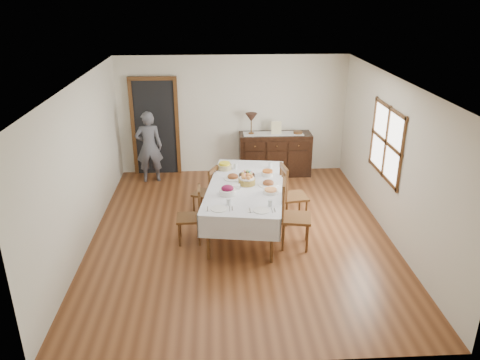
{
  "coord_description": "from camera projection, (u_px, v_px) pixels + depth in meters",
  "views": [
    {
      "loc": [
        -0.4,
        -7.05,
        3.91
      ],
      "look_at": [
        0.0,
        0.1,
        0.95
      ],
      "focal_mm": 35.0,
      "sensor_mm": 36.0,
      "label": 1
    }
  ],
  "objects": [
    {
      "name": "chair_left_far",
      "position": [
        207.0,
        191.0,
        8.52
      ],
      "size": [
        0.51,
        0.51,
        0.93
      ],
      "rotation": [
        0.0,
        0.0,
        -1.99
      ],
      "color": "#533218",
      "rests_on": "ground"
    },
    {
      "name": "ground",
      "position": [
        240.0,
        233.0,
        8.02
      ],
      "size": [
        6.0,
        6.0,
        0.0
      ],
      "primitive_type": "plane",
      "color": "brown"
    },
    {
      "name": "chair_right_near",
      "position": [
        292.0,
        214.0,
        7.44
      ],
      "size": [
        0.54,
        0.54,
        1.13
      ],
      "rotation": [
        0.0,
        0.0,
        1.39
      ],
      "color": "#533218",
      "rests_on": "ground"
    },
    {
      "name": "chair_left_near",
      "position": [
        192.0,
        215.0,
        7.61
      ],
      "size": [
        0.41,
        0.41,
        0.96
      ],
      "rotation": [
        0.0,
        0.0,
        -1.54
      ],
      "color": "#533218",
      "rests_on": "ground"
    },
    {
      "name": "carrot_bowl",
      "position": [
        268.0,
        173.0,
        8.25
      ],
      "size": [
        0.22,
        0.22,
        0.1
      ],
      "color": "white",
      "rests_on": "dining_table"
    },
    {
      "name": "person",
      "position": [
        149.0,
        145.0,
        9.9
      ],
      "size": [
        0.55,
        0.39,
        1.65
      ],
      "primitive_type": "imported",
      "rotation": [
        0.0,
        0.0,
        3.27
      ],
      "color": "#52545D",
      "rests_on": "ground"
    },
    {
      "name": "ham_platter_b",
      "position": [
        268.0,
        183.0,
        7.85
      ],
      "size": [
        0.33,
        0.33,
        0.11
      ],
      "color": "white",
      "rests_on": "dining_table"
    },
    {
      "name": "ham_platter_a",
      "position": [
        233.0,
        177.0,
        8.11
      ],
      "size": [
        0.32,
        0.32,
        0.11
      ],
      "color": "white",
      "rests_on": "dining_table"
    },
    {
      "name": "glass_far_a",
      "position": [
        235.0,
        166.0,
        8.53
      ],
      "size": [
        0.07,
        0.07,
        0.11
      ],
      "color": "silver",
      "rests_on": "dining_table"
    },
    {
      "name": "pineapple_bowl",
      "position": [
        225.0,
        166.0,
        8.52
      ],
      "size": [
        0.26,
        0.26,
        0.13
      ],
      "color": "tan",
      "rests_on": "dining_table"
    },
    {
      "name": "picture_frame",
      "position": [
        276.0,
        128.0,
        10.13
      ],
      "size": [
        0.22,
        0.08,
        0.28
      ],
      "color": "beige",
      "rests_on": "sideboard"
    },
    {
      "name": "setting_right",
      "position": [
        264.0,
        208.0,
        7.0
      ],
      "size": [
        0.44,
        0.31,
        0.1
      ],
      "color": "white",
      "rests_on": "dining_table"
    },
    {
      "name": "runner",
      "position": [
        273.0,
        134.0,
        10.21
      ],
      "size": [
        1.3,
        0.35,
        0.01
      ],
      "color": "white",
      "rests_on": "sideboard"
    },
    {
      "name": "glass_far_b",
      "position": [
        270.0,
        165.0,
        8.58
      ],
      "size": [
        0.07,
        0.07,
        0.11
      ],
      "color": "silver",
      "rests_on": "dining_table"
    },
    {
      "name": "table_lamp",
      "position": [
        251.0,
        118.0,
        10.06
      ],
      "size": [
        0.26,
        0.26,
        0.46
      ],
      "color": "brown",
      "rests_on": "sideboard"
    },
    {
      "name": "dining_table",
      "position": [
        246.0,
        190.0,
        7.89
      ],
      "size": [
        1.58,
        2.58,
        0.83
      ],
      "rotation": [
        0.0,
        0.0,
        -0.15
      ],
      "color": "silver",
      "rests_on": "ground"
    },
    {
      "name": "room_shell",
      "position": [
        230.0,
        135.0,
        7.78
      ],
      "size": [
        5.02,
        6.02,
        2.65
      ],
      "color": "silver",
      "rests_on": "ground"
    },
    {
      "name": "egg_basket",
      "position": [
        247.0,
        175.0,
        8.18
      ],
      "size": [
        0.28,
        0.28,
        0.1
      ],
      "color": "black",
      "rests_on": "dining_table"
    },
    {
      "name": "beet_bowl",
      "position": [
        227.0,
        191.0,
        7.47
      ],
      "size": [
        0.26,
        0.26,
        0.16
      ],
      "color": "white",
      "rests_on": "dining_table"
    },
    {
      "name": "sideboard",
      "position": [
        275.0,
        154.0,
        10.4
      ],
      "size": [
        1.58,
        0.57,
        0.95
      ],
      "color": "black",
      "rests_on": "ground"
    },
    {
      "name": "casserole_dish",
      "position": [
        271.0,
        191.0,
        7.54
      ],
      "size": [
        0.25,
        0.25,
        0.07
      ],
      "color": "white",
      "rests_on": "dining_table"
    },
    {
      "name": "chair_right_far",
      "position": [
        291.0,
        193.0,
        8.24
      ],
      "size": [
        0.51,
        0.51,
        1.07
      ],
      "rotation": [
        0.0,
        0.0,
        1.72
      ],
      "color": "#533218",
      "rests_on": "ground"
    },
    {
      "name": "deco_bowl",
      "position": [
        298.0,
        132.0,
        10.2
      ],
      "size": [
        0.2,
        0.2,
        0.06
      ],
      "color": "#533218",
      "rests_on": "sideboard"
    },
    {
      "name": "butter_dish",
      "position": [
        236.0,
        187.0,
        7.7
      ],
      "size": [
        0.15,
        0.11,
        0.07
      ],
      "color": "white",
      "rests_on": "dining_table"
    },
    {
      "name": "bread_basket",
      "position": [
        247.0,
        180.0,
        7.86
      ],
      "size": [
        0.29,
        0.29,
        0.18
      ],
      "color": "olive",
      "rests_on": "dining_table"
    },
    {
      "name": "setting_left",
      "position": [
        222.0,
        206.0,
        7.04
      ],
      "size": [
        0.44,
        0.31,
        0.1
      ],
      "color": "white",
      "rests_on": "dining_table"
    }
  ]
}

